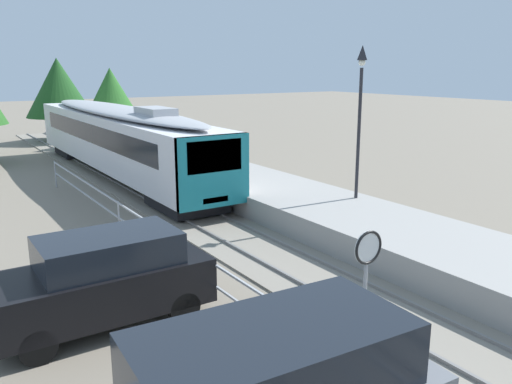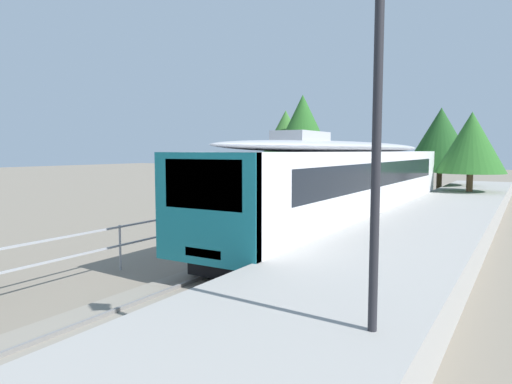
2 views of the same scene
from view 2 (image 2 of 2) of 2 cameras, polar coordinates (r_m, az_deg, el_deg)
ground_plane at (r=13.79m, az=-12.53°, el=-8.70°), size 160.00×160.00×0.00m
track_rails at (r=11.98m, az=-1.86°, el=-10.54°), size 3.20×60.00×0.14m
commuter_train at (r=19.31m, az=11.96°, el=1.71°), size 2.82×20.48×3.74m
station_platform at (r=10.53m, az=13.45°, el=-10.54°), size 3.90×60.00×0.90m
platform_lamp_mid_platform at (r=6.22m, az=15.04°, el=17.52°), size 0.34×0.34×5.35m
tree_behind_carpark at (r=29.35m, az=25.20°, el=5.57°), size 3.88×3.88×5.52m
tree_behind_station_far at (r=30.60m, az=3.70°, el=6.68°), size 3.89×3.89×5.93m
tree_distant_left at (r=28.93m, az=5.81°, el=7.62°), size 4.27×4.27×6.74m
tree_distant_centre at (r=34.40m, az=21.98°, el=6.08°), size 4.94×4.94×6.24m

